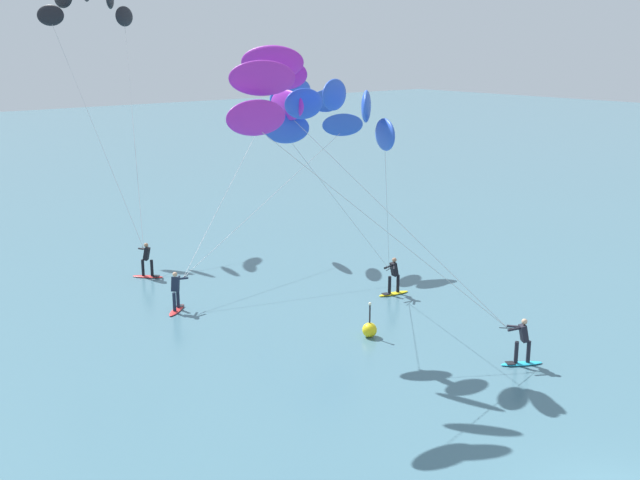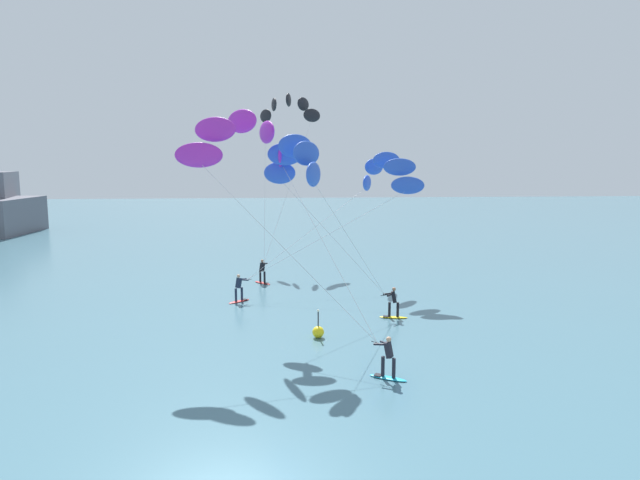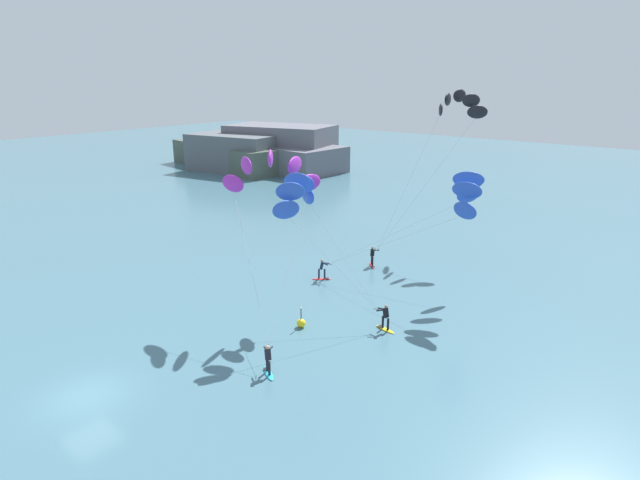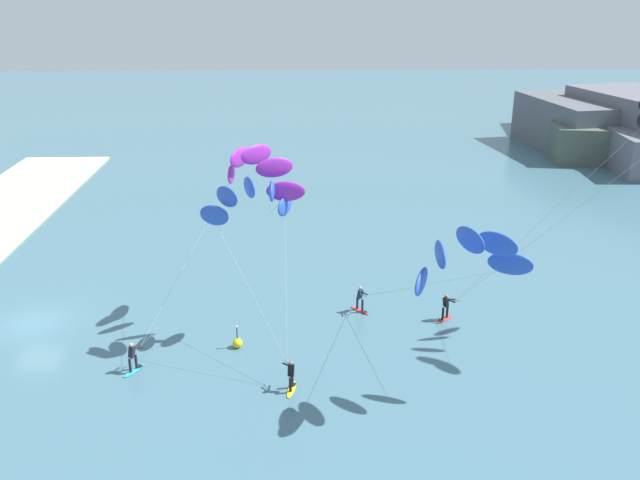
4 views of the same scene
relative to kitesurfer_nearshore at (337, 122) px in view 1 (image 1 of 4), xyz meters
The scene contains 5 objects.
kitesurfer_nearshore is the anchor object (origin of this frame).
kitesurfer_mid_water 11.56m from the kitesurfer_nearshore, 59.35° to the left, with size 12.22×7.76×8.97m.
kitesurfer_far_out 2.69m from the kitesurfer_nearshore, behind, with size 9.36×9.67×10.71m.
kitesurfer_downwind 20.93m from the kitesurfer_nearshore, 90.04° to the left, with size 5.53×11.58×14.00m.
marker_buoy 7.84m from the kitesurfer_nearshore, 52.61° to the right, with size 0.56×0.56×1.38m.
Camera 1 is at (-15.65, -7.51, 10.83)m, focal length 43.48 mm.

